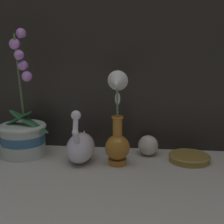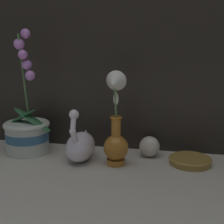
{
  "view_description": "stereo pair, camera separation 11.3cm",
  "coord_description": "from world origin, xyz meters",
  "views": [
    {
      "loc": [
        0.15,
        -0.96,
        0.42
      ],
      "look_at": [
        0.04,
        0.13,
        0.18
      ],
      "focal_mm": 50.0,
      "sensor_mm": 36.0,
      "label": 1
    },
    {
      "loc": [
        0.26,
        -0.95,
        0.42
      ],
      "look_at": [
        0.04,
        0.13,
        0.18
      ],
      "focal_mm": 50.0,
      "sensor_mm": 36.0,
      "label": 2
    }
  ],
  "objects": [
    {
      "name": "ground_plane",
      "position": [
        0.0,
        0.0,
        0.0
      ],
      "size": [
        2.8,
        2.8,
        0.0
      ],
      "primitive_type": "plane",
      "color": "#BCB2A3"
    },
    {
      "name": "orchid_potted_plant",
      "position": [
        -0.31,
        0.14,
        0.09
      ],
      "size": [
        0.23,
        0.18,
        0.48
      ],
      "color": "beige",
      "rests_on": "ground_plane"
    },
    {
      "name": "swan_figurine",
      "position": [
        -0.07,
        0.1,
        0.06
      ],
      "size": [
        0.1,
        0.19,
        0.2
      ],
      "color": "white",
      "rests_on": "ground_plane"
    },
    {
      "name": "blue_vase",
      "position": [
        0.06,
        0.08,
        0.13
      ],
      "size": [
        0.09,
        0.11,
        0.33
      ],
      "color": "#B26B23",
      "rests_on": "ground_plane"
    },
    {
      "name": "glass_sphere",
      "position": [
        0.17,
        0.19,
        0.04
      ],
      "size": [
        0.08,
        0.08,
        0.08
      ],
      "color": "beige",
      "rests_on": "ground_plane"
    },
    {
      "name": "amber_dish",
      "position": [
        0.32,
        0.14,
        0.01
      ],
      "size": [
        0.15,
        0.15,
        0.03
      ],
      "color": "olive",
      "rests_on": "ground_plane"
    }
  ]
}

